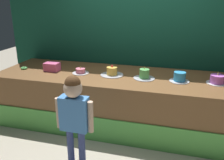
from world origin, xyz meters
TOP-DOWN VIEW (x-y plane):
  - ground_plane at (0.00, 0.00)m, footprint 12.00×12.00m
  - stage_platform at (0.00, 0.59)m, footprint 4.17×1.21m
  - curtain_backdrop at (0.00, 1.29)m, footprint 4.93×0.08m
  - child_figure at (-0.38, -0.61)m, footprint 0.46×0.21m
  - pink_box at (-1.26, 0.53)m, footprint 0.24×0.18m
  - donut at (-1.77, 0.48)m, footprint 0.11×0.11m
  - cake_far_left at (-0.76, 0.52)m, footprint 0.26×0.26m
  - cake_left at (-0.25, 0.56)m, footprint 0.36×0.36m
  - cake_center_left at (0.25, 0.53)m, footprint 0.32×0.32m
  - cake_center_right at (0.76, 0.53)m, footprint 0.28×0.28m
  - cake_right at (1.26, 0.58)m, footprint 0.28×0.28m

SIDE VIEW (x-z plane):
  - ground_plane at x=0.00m, z-range 0.00..0.00m
  - stage_platform at x=0.00m, z-range 0.00..0.84m
  - child_figure at x=-0.38m, z-range 0.17..1.36m
  - donut at x=-1.77m, z-range 0.84..0.87m
  - cake_far_left at x=-0.76m, z-range 0.81..0.93m
  - cake_left at x=-0.25m, z-range 0.81..0.97m
  - cake_right at x=1.26m, z-range 0.81..0.99m
  - cake_center_left at x=0.25m, z-range 0.80..0.99m
  - cake_center_right at x=0.76m, z-range 0.83..0.97m
  - pink_box at x=-1.26m, z-range 0.84..0.97m
  - curtain_backdrop at x=0.00m, z-range 0.00..3.16m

